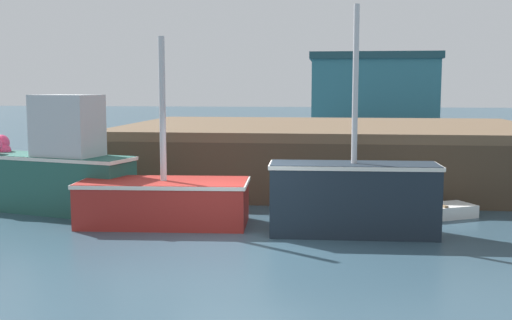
{
  "coord_description": "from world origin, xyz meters",
  "views": [
    {
      "loc": [
        1.79,
        -11.52,
        3.0
      ],
      "look_at": [
        -0.12,
        4.37,
        1.1
      ],
      "focal_mm": 43.74,
      "sensor_mm": 36.0,
      "label": 1
    }
  ],
  "objects_px": {
    "fishing_boat_near_left": "(52,167)",
    "fishing_boat_mid": "(353,196)",
    "fishing_boat_near_right": "(164,200)",
    "rowboat": "(437,211)"
  },
  "relations": [
    {
      "from": "fishing_boat_near_left",
      "to": "rowboat",
      "type": "height_order",
      "value": "fishing_boat_near_left"
    },
    {
      "from": "fishing_boat_near_left",
      "to": "fishing_boat_near_right",
      "type": "bearing_deg",
      "value": -19.09
    },
    {
      "from": "fishing_boat_mid",
      "to": "rowboat",
      "type": "height_order",
      "value": "fishing_boat_mid"
    },
    {
      "from": "rowboat",
      "to": "fishing_boat_near_right",
      "type": "bearing_deg",
      "value": -166.58
    },
    {
      "from": "fishing_boat_near_left",
      "to": "fishing_boat_mid",
      "type": "distance_m",
      "value": 7.23
    },
    {
      "from": "fishing_boat_near_left",
      "to": "fishing_boat_near_right",
      "type": "relative_size",
      "value": 1.07
    },
    {
      "from": "fishing_boat_near_left",
      "to": "rowboat",
      "type": "relative_size",
      "value": 2.28
    },
    {
      "from": "fishing_boat_near_left",
      "to": "fishing_boat_mid",
      "type": "bearing_deg",
      "value": -11.93
    },
    {
      "from": "fishing_boat_mid",
      "to": "fishing_boat_near_left",
      "type": "bearing_deg",
      "value": 168.07
    },
    {
      "from": "fishing_boat_near_left",
      "to": "fishing_boat_mid",
      "type": "xyz_separation_m",
      "value": [
        7.07,
        -1.49,
        -0.29
      ]
    }
  ]
}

